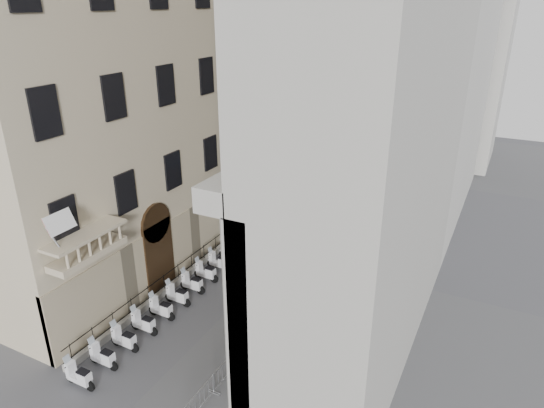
{
  "coord_description": "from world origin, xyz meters",
  "views": [
    {
      "loc": [
        12.66,
        -7.68,
        16.35
      ],
      "look_at": [
        -0.05,
        17.37,
        4.5
      ],
      "focal_mm": 32.0,
      "sensor_mm": 36.0,
      "label": 1
    }
  ],
  "objects_px": {
    "info_kiosk": "(263,228)",
    "pedestrian_a": "(347,185)",
    "security_tent": "(245,209)",
    "pedestrian_b": "(366,200)",
    "street_lamp": "(298,163)",
    "scooter_0": "(81,386)"
  },
  "relations": [
    {
      "from": "street_lamp",
      "to": "pedestrian_b",
      "type": "xyz_separation_m",
      "value": [
        4.91,
        3.26,
        -3.43
      ]
    },
    {
      "from": "street_lamp",
      "to": "pedestrian_b",
      "type": "height_order",
      "value": "street_lamp"
    },
    {
      "from": "security_tent",
      "to": "info_kiosk",
      "type": "xyz_separation_m",
      "value": [
        1.11,
        0.78,
        -1.6
      ]
    },
    {
      "from": "scooter_0",
      "to": "pedestrian_a",
      "type": "xyz_separation_m",
      "value": [
        3.2,
        28.05,
        0.95
      ]
    },
    {
      "from": "info_kiosk",
      "to": "security_tent",
      "type": "bearing_deg",
      "value": -122.62
    },
    {
      "from": "street_lamp",
      "to": "info_kiosk",
      "type": "distance_m",
      "value": 6.48
    },
    {
      "from": "security_tent",
      "to": "info_kiosk",
      "type": "distance_m",
      "value": 2.1
    },
    {
      "from": "street_lamp",
      "to": "info_kiosk",
      "type": "relative_size",
      "value": 4.48
    },
    {
      "from": "security_tent",
      "to": "pedestrian_b",
      "type": "bearing_deg",
      "value": 56.64
    },
    {
      "from": "pedestrian_b",
      "to": "pedestrian_a",
      "type": "bearing_deg",
      "value": -5.71
    },
    {
      "from": "security_tent",
      "to": "pedestrian_a",
      "type": "height_order",
      "value": "security_tent"
    },
    {
      "from": "info_kiosk",
      "to": "scooter_0",
      "type": "bearing_deg",
      "value": -69.28
    },
    {
      "from": "street_lamp",
      "to": "pedestrian_a",
      "type": "relative_size",
      "value": 3.8
    },
    {
      "from": "pedestrian_a",
      "to": "pedestrian_b",
      "type": "xyz_separation_m",
      "value": [
        2.4,
        -2.25,
        -0.11
      ]
    },
    {
      "from": "scooter_0",
      "to": "pedestrian_b",
      "type": "relative_size",
      "value": 0.89
    },
    {
      "from": "info_kiosk",
      "to": "pedestrian_b",
      "type": "relative_size",
      "value": 0.96
    },
    {
      "from": "street_lamp",
      "to": "info_kiosk",
      "type": "height_order",
      "value": "street_lamp"
    },
    {
      "from": "street_lamp",
      "to": "pedestrian_a",
      "type": "height_order",
      "value": "street_lamp"
    },
    {
      "from": "pedestrian_a",
      "to": "pedestrian_b",
      "type": "distance_m",
      "value": 3.29
    },
    {
      "from": "info_kiosk",
      "to": "pedestrian_a",
      "type": "distance_m",
      "value": 11.33
    },
    {
      "from": "pedestrian_a",
      "to": "info_kiosk",
      "type": "bearing_deg",
      "value": 61.24
    },
    {
      "from": "scooter_0",
      "to": "info_kiosk",
      "type": "xyz_separation_m",
      "value": [
        0.45,
        17.07,
        0.82
      ]
    }
  ]
}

